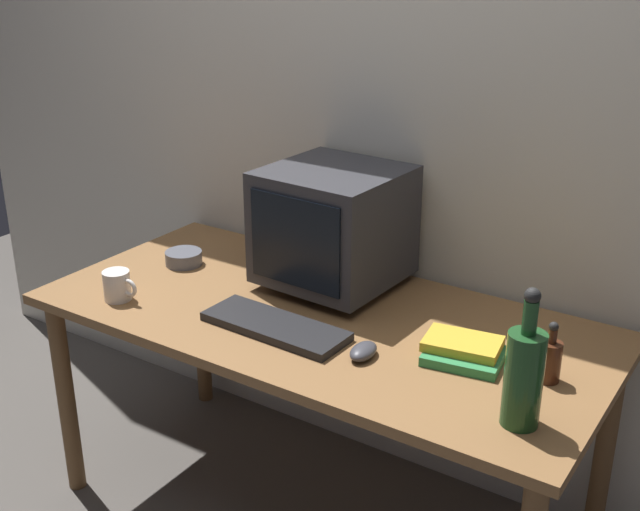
{
  "coord_description": "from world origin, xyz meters",
  "views": [
    {
      "loc": [
        1.14,
        -1.73,
        1.74
      ],
      "look_at": [
        0.0,
        0.0,
        0.89
      ],
      "focal_mm": 45.17,
      "sensor_mm": 36.0,
      "label": 1
    }
  ],
  "objects_px": {
    "crt_monitor": "(334,226)",
    "keyboard": "(275,326)",
    "computer_mouse": "(363,351)",
    "bottle_tall": "(524,375)",
    "book_stack": "(463,351)",
    "mug": "(118,286)",
    "bottle_short": "(550,359)",
    "cd_spindle": "(184,258)"
  },
  "relations": [
    {
      "from": "crt_monitor",
      "to": "bottle_tall",
      "type": "height_order",
      "value": "crt_monitor"
    },
    {
      "from": "computer_mouse",
      "to": "bottle_short",
      "type": "xyz_separation_m",
      "value": [
        0.43,
        0.15,
        0.04
      ]
    },
    {
      "from": "keyboard",
      "to": "bottle_short",
      "type": "xyz_separation_m",
      "value": [
        0.71,
        0.15,
        0.05
      ]
    },
    {
      "from": "mug",
      "to": "computer_mouse",
      "type": "bearing_deg",
      "value": 7.25
    },
    {
      "from": "bottle_short",
      "to": "bottle_tall",
      "type": "bearing_deg",
      "value": -87.99
    },
    {
      "from": "computer_mouse",
      "to": "bottle_tall",
      "type": "bearing_deg",
      "value": -11.96
    },
    {
      "from": "book_stack",
      "to": "keyboard",
      "type": "bearing_deg",
      "value": -164.58
    },
    {
      "from": "crt_monitor",
      "to": "keyboard",
      "type": "relative_size",
      "value": 0.96
    },
    {
      "from": "bottle_short",
      "to": "mug",
      "type": "relative_size",
      "value": 1.32
    },
    {
      "from": "keyboard",
      "to": "cd_spindle",
      "type": "bearing_deg",
      "value": 160.06
    },
    {
      "from": "mug",
      "to": "crt_monitor",
      "type": "bearing_deg",
      "value": 42.79
    },
    {
      "from": "keyboard",
      "to": "mug",
      "type": "bearing_deg",
      "value": -167.12
    },
    {
      "from": "bottle_tall",
      "to": "book_stack",
      "type": "relative_size",
      "value": 1.47
    },
    {
      "from": "keyboard",
      "to": "cd_spindle",
      "type": "xyz_separation_m",
      "value": [
        -0.53,
        0.21,
        0.01
      ]
    },
    {
      "from": "mug",
      "to": "bottle_tall",
      "type": "bearing_deg",
      "value": 1.62
    },
    {
      "from": "computer_mouse",
      "to": "cd_spindle",
      "type": "distance_m",
      "value": 0.83
    },
    {
      "from": "computer_mouse",
      "to": "bottle_short",
      "type": "distance_m",
      "value": 0.46
    },
    {
      "from": "bottle_short",
      "to": "cd_spindle",
      "type": "xyz_separation_m",
      "value": [
        -1.24,
        0.06,
        -0.04
      ]
    },
    {
      "from": "crt_monitor",
      "to": "bottle_tall",
      "type": "bearing_deg",
      "value": -28.43
    },
    {
      "from": "book_stack",
      "to": "cd_spindle",
      "type": "relative_size",
      "value": 1.87
    },
    {
      "from": "bottle_tall",
      "to": "bottle_short",
      "type": "bearing_deg",
      "value": 92.01
    },
    {
      "from": "mug",
      "to": "cd_spindle",
      "type": "height_order",
      "value": "mug"
    },
    {
      "from": "crt_monitor",
      "to": "mug",
      "type": "bearing_deg",
      "value": -137.21
    },
    {
      "from": "book_stack",
      "to": "mug",
      "type": "bearing_deg",
      "value": -166.86
    },
    {
      "from": "bottle_short",
      "to": "cd_spindle",
      "type": "distance_m",
      "value": 1.24
    },
    {
      "from": "keyboard",
      "to": "crt_monitor",
      "type": "bearing_deg",
      "value": 96.95
    },
    {
      "from": "crt_monitor",
      "to": "mug",
      "type": "distance_m",
      "value": 0.66
    },
    {
      "from": "crt_monitor",
      "to": "keyboard",
      "type": "xyz_separation_m",
      "value": [
        0.03,
        -0.34,
        -0.18
      ]
    },
    {
      "from": "keyboard",
      "to": "bottle_tall",
      "type": "xyz_separation_m",
      "value": [
        0.72,
        -0.06,
        0.11
      ]
    },
    {
      "from": "bottle_short",
      "to": "keyboard",
      "type": "bearing_deg",
      "value": -167.9
    },
    {
      "from": "bottle_tall",
      "to": "cd_spindle",
      "type": "distance_m",
      "value": 1.28
    },
    {
      "from": "computer_mouse",
      "to": "mug",
      "type": "distance_m",
      "value": 0.79
    },
    {
      "from": "computer_mouse",
      "to": "book_stack",
      "type": "xyz_separation_m",
      "value": [
        0.22,
        0.13,
        0.01
      ]
    },
    {
      "from": "bottle_tall",
      "to": "book_stack",
      "type": "bearing_deg",
      "value": 138.26
    },
    {
      "from": "book_stack",
      "to": "mug",
      "type": "xyz_separation_m",
      "value": [
        -1.0,
        -0.23,
        0.02
      ]
    },
    {
      "from": "book_stack",
      "to": "crt_monitor",
      "type": "bearing_deg",
      "value": 158.58
    },
    {
      "from": "computer_mouse",
      "to": "bottle_short",
      "type": "height_order",
      "value": "bottle_short"
    },
    {
      "from": "keyboard",
      "to": "computer_mouse",
      "type": "relative_size",
      "value": 4.2
    },
    {
      "from": "crt_monitor",
      "to": "keyboard",
      "type": "bearing_deg",
      "value": -85.06
    },
    {
      "from": "crt_monitor",
      "to": "computer_mouse",
      "type": "height_order",
      "value": "crt_monitor"
    },
    {
      "from": "crt_monitor",
      "to": "computer_mouse",
      "type": "relative_size",
      "value": 4.04
    },
    {
      "from": "computer_mouse",
      "to": "bottle_tall",
      "type": "distance_m",
      "value": 0.46
    }
  ]
}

